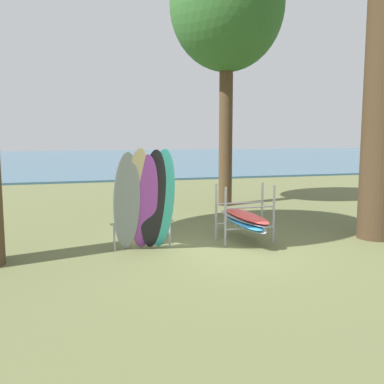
% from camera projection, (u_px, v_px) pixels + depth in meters
% --- Properties ---
extents(ground_plane, '(80.00, 80.00, 0.00)m').
position_uv_depth(ground_plane, '(222.00, 251.00, 9.15)').
color(ground_plane, '#60663D').
extents(lake_water, '(80.00, 36.00, 0.10)m').
position_uv_depth(lake_water, '(100.00, 159.00, 39.01)').
color(lake_water, '#38607A').
rests_on(lake_water, ground).
extents(tree_mid_behind, '(3.57, 3.57, 8.36)m').
position_uv_depth(tree_mid_behind, '(227.00, 6.00, 14.03)').
color(tree_mid_behind, '#4C3823').
rests_on(tree_mid_behind, ground).
extents(leaning_board_pile, '(1.31, 0.95, 2.10)m').
position_uv_depth(leaning_board_pile, '(144.00, 202.00, 8.91)').
color(leaning_board_pile, gray).
rests_on(leaning_board_pile, ground).
extents(board_storage_rack, '(1.15, 2.13, 1.25)m').
position_uv_depth(board_storage_rack, '(244.00, 219.00, 9.88)').
color(board_storage_rack, '#9EA0A5').
rests_on(board_storage_rack, ground).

